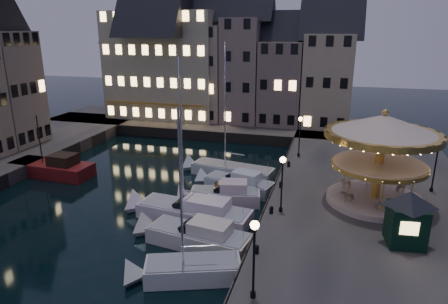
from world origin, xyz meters
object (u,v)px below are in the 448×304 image
(ticket_kiosk, at_px, (408,209))
(bollard_c, at_px, (281,184))
(streetlamp_b, at_px, (282,176))
(red_fishing_boat, at_px, (53,169))
(bollard_b, at_px, (271,210))
(motorboat_e, at_px, (235,183))
(bollard_a, at_px, (257,249))
(motorboat_f, at_px, (227,170))
(motorboat_b, at_px, (194,236))
(carousel, at_px, (382,142))
(motorboat_c, at_px, (189,211))
(streetlamp_a, at_px, (254,249))
(bollard_d, at_px, (289,164))
(motorboat_d, at_px, (220,196))
(streetlamp_c, at_px, (300,131))
(motorboat_a, at_px, (183,271))
(streetlamp_d, at_px, (436,160))

(ticket_kiosk, bearing_deg, bollard_c, 140.72)
(streetlamp_b, bearing_deg, red_fishing_boat, 168.16)
(bollard_b, xyz_separation_m, motorboat_e, (-4.31, 6.53, -0.96))
(bollard_a, distance_m, red_fishing_boat, 25.03)
(motorboat_e, bearing_deg, motorboat_f, 115.61)
(motorboat_b, xyz_separation_m, ticket_kiosk, (13.20, 1.49, 2.99))
(bollard_a, height_order, carousel, carousel)
(streetlamp_b, distance_m, motorboat_c, 7.63)
(bollard_c, distance_m, motorboat_c, 8.08)
(streetlamp_a, distance_m, motorboat_f, 20.84)
(bollard_c, xyz_separation_m, motorboat_c, (-6.24, -5.04, -0.92))
(bollard_a, relative_size, motorboat_b, 0.07)
(bollard_c, height_order, carousel, carousel)
(bollard_d, relative_size, motorboat_f, 0.05)
(motorboat_b, bearing_deg, bollard_b, 36.37)
(motorboat_d, height_order, motorboat_f, motorboat_f)
(streetlamp_c, xyz_separation_m, ticket_kiosk, (7.91, -15.96, -0.38))
(streetlamp_c, bearing_deg, motorboat_f, -148.46)
(bollard_a, xyz_separation_m, carousel, (7.29, 9.51, 4.44))
(motorboat_a, height_order, motorboat_d, motorboat_a)
(ticket_kiosk, bearing_deg, motorboat_b, -173.56)
(bollard_a, distance_m, ticket_kiosk, 9.44)
(carousel, bearing_deg, motorboat_c, -163.34)
(motorboat_a, bearing_deg, bollard_b, 61.41)
(streetlamp_c, xyz_separation_m, bollard_b, (-0.60, -14.00, -2.41))
(motorboat_c, distance_m, motorboat_e, 6.84)
(streetlamp_d, xyz_separation_m, motorboat_b, (-16.59, -10.95, -3.37))
(streetlamp_c, bearing_deg, bollard_d, -99.73)
(bollard_d, relative_size, motorboat_a, 0.05)
(motorboat_f, bearing_deg, streetlamp_d, -7.88)
(bollard_b, bearing_deg, motorboat_b, -143.63)
(bollard_a, distance_m, motorboat_f, 16.62)
(ticket_kiosk, bearing_deg, bollard_b, 167.02)
(streetlamp_d, relative_size, bollard_c, 7.32)
(motorboat_f, bearing_deg, streetlamp_c, 31.54)
(bollard_b, relative_size, red_fishing_boat, 0.07)
(streetlamp_c, height_order, bollard_b, streetlamp_c)
(streetlamp_d, xyz_separation_m, motorboat_a, (-15.86, -14.76, -3.48))
(streetlamp_b, distance_m, motorboat_f, 12.04)
(motorboat_f, bearing_deg, bollard_c, -39.81)
(bollard_b, bearing_deg, streetlamp_a, -86.39)
(bollard_a, bearing_deg, motorboat_d, 118.11)
(bollard_a, xyz_separation_m, bollard_c, (0.00, 10.50, 0.00))
(streetlamp_a, xyz_separation_m, motorboat_f, (-6.56, 19.47, -3.49))
(streetlamp_d, height_order, motorboat_e, streetlamp_d)
(motorboat_c, xyz_separation_m, ticket_kiosk, (14.75, -1.92, 2.95))
(streetlamp_b, bearing_deg, carousel, 27.68)
(bollard_c, distance_m, red_fishing_boat, 22.56)
(motorboat_a, bearing_deg, streetlamp_a, -26.15)
(motorboat_c, bearing_deg, motorboat_d, 68.16)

